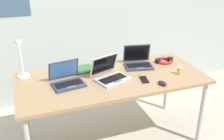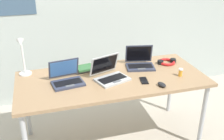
{
  "view_description": "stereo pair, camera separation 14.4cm",
  "coord_description": "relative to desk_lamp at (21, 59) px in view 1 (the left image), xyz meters",
  "views": [
    {
      "loc": [
        -0.78,
        -2.17,
        1.88
      ],
      "look_at": [
        0.0,
        0.0,
        0.82
      ],
      "focal_mm": 42.91,
      "sensor_mm": 36.0,
      "label": 1
    },
    {
      "loc": [
        -0.65,
        -2.22,
        1.88
      ],
      "look_at": [
        0.0,
        0.0,
        0.82
      ],
      "focal_mm": 42.91,
      "sensor_mm": 36.0,
      "label": 2
    }
  ],
  "objects": [
    {
      "name": "laptop_center",
      "position": [
        0.77,
        -0.3,
        -0.15
      ],
      "size": [
        0.37,
        0.36,
        0.22
      ],
      "color": "#B7BABC",
      "rests_on": "desk"
    },
    {
      "name": "laptop_back_right",
      "position": [
        1.15,
        -0.11,
        -0.15
      ],
      "size": [
        0.32,
        0.28,
        0.21
      ],
      "color": "#33384C",
      "rests_on": "desk"
    },
    {
      "name": "pill_bottle",
      "position": [
        1.45,
        -0.43,
        -0.16
      ],
      "size": [
        0.04,
        0.04,
        0.08
      ],
      "color": "gold",
      "rests_on": "desk"
    },
    {
      "name": "book_stack",
      "position": [
        0.57,
        -0.05,
        -0.17
      ],
      "size": [
        0.22,
        0.18,
        0.05
      ],
      "color": "#4C4C51",
      "rests_on": "desk"
    },
    {
      "name": "desk_lamp",
      "position": [
        0.0,
        0.0,
        0.0
      ],
      "size": [
        0.12,
        0.18,
        0.4
      ],
      "color": "white",
      "rests_on": "desk"
    },
    {
      "name": "laptop_front_right",
      "position": [
        0.37,
        -0.26,
        -0.15
      ],
      "size": [
        0.32,
        0.29,
        0.21
      ],
      "color": "#33384C",
      "rests_on": "desk"
    },
    {
      "name": "computer_mouse",
      "position": [
        1.18,
        -0.57,
        -0.18
      ],
      "size": [
        0.08,
        0.11,
        0.03
      ],
      "primitive_type": "ellipsoid",
      "rotation": [
        0.0,
        0.0,
        0.26
      ],
      "color": "black",
      "rests_on": "desk"
    },
    {
      "name": "headphones",
      "position": [
        1.47,
        -0.1,
        -0.18
      ],
      "size": [
        0.21,
        0.18,
        0.04
      ],
      "color": "red",
      "rests_on": "desk"
    },
    {
      "name": "cell_phone",
      "position": [
        1.07,
        -0.43,
        -0.19
      ],
      "size": [
        0.09,
        0.15,
        0.01
      ],
      "primitive_type": "cube",
      "rotation": [
        0.0,
        0.0,
        -0.19
      ],
      "color": "black",
      "rests_on": "desk"
    },
    {
      "name": "ground_plane",
      "position": [
        0.8,
        -0.28,
        -0.94
      ],
      "size": [
        12.0,
        12.0,
        0.0
      ],
      "primitive_type": "plane",
      "color": "#B7AD9E"
    },
    {
      "name": "desk",
      "position": [
        0.8,
        -0.28,
        -0.25
      ],
      "size": [
        1.8,
        0.8,
        0.74
      ],
      "color": "#9E7A56",
      "rests_on": "ground_plane"
    }
  ]
}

